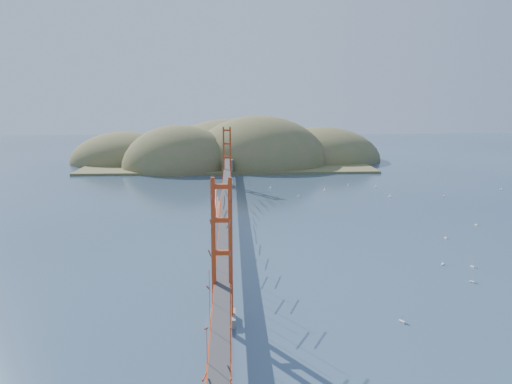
{
  "coord_description": "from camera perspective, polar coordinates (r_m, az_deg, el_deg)",
  "views": [
    {
      "loc": [
        0.75,
        -66.96,
        17.79
      ],
      "look_at": [
        4.14,
        0.0,
        4.65
      ],
      "focal_mm": 35.0,
      "sensor_mm": 36.0,
      "label": 1
    }
  ],
  "objects": [
    {
      "name": "ground",
      "position": [
        69.29,
        -3.43,
        -3.81
      ],
      "size": [
        320.0,
        320.0,
        0.0
      ],
      "primitive_type": "plane",
      "color": "#2A3E55",
      "rests_on": "ground"
    },
    {
      "name": "bridge",
      "position": [
        68.0,
        -3.5,
        1.94
      ],
      "size": [
        2.2,
        94.4,
        12.0
      ],
      "color": "gray",
      "rests_on": "ground"
    },
    {
      "name": "far_headlands",
      "position": [
        136.64,
        -2.27,
        3.6
      ],
      "size": [
        84.0,
        58.0,
        25.0
      ],
      "color": "brown",
      "rests_on": "ground"
    },
    {
      "name": "sailboat_5",
      "position": [
        75.57,
        23.88,
        -3.39
      ],
      "size": [
        0.52,
        0.57,
        0.64
      ],
      "color": "white",
      "rests_on": "ground"
    },
    {
      "name": "sailboat_12",
      "position": [
        96.17,
        1.66,
        0.51
      ],
      "size": [
        0.62,
        0.62,
        0.68
      ],
      "color": "white",
      "rests_on": "ground"
    },
    {
      "name": "sailboat_8",
      "position": [
        99.56,
        13.5,
        0.57
      ],
      "size": [
        0.61,
        0.6,
        0.69
      ],
      "color": "white",
      "rests_on": "ground"
    },
    {
      "name": "sailboat_3",
      "position": [
        94.58,
        7.83,
        0.23
      ],
      "size": [
        0.61,
        0.56,
        0.69
      ],
      "color": "white",
      "rests_on": "ground"
    },
    {
      "name": "sailboat_15",
      "position": [
        100.64,
        10.47,
        0.8
      ],
      "size": [
        0.43,
        0.5,
        0.58
      ],
      "color": "white",
      "rests_on": "ground"
    },
    {
      "name": "sailboat_6",
      "position": [
        57.52,
        23.53,
        -7.74
      ],
      "size": [
        0.52,
        0.53,
        0.6
      ],
      "color": "white",
      "rests_on": "ground"
    },
    {
      "name": "sailboat_17",
      "position": [
        104.96,
        26.21,
        0.25
      ],
      "size": [
        0.52,
        0.49,
        0.59
      ],
      "color": "white",
      "rests_on": "ground"
    },
    {
      "name": "sailboat_7",
      "position": [
        91.11,
        15.04,
        -0.47
      ],
      "size": [
        0.54,
        0.45,
        0.64
      ],
      "color": "white",
      "rests_on": "ground"
    },
    {
      "name": "sailboat_10",
      "position": [
        42.5,
        16.36,
        -13.91
      ],
      "size": [
        0.64,
        0.64,
        0.68
      ],
      "color": "white",
      "rests_on": "ground"
    },
    {
      "name": "sailboat_2",
      "position": [
        53.07,
        23.5,
        -9.3
      ],
      "size": [
        0.6,
        0.6,
        0.64
      ],
      "color": "white",
      "rests_on": "ground"
    },
    {
      "name": "sailboat_0",
      "position": [
        67.32,
        20.88,
        -4.86
      ],
      "size": [
        0.47,
        0.56,
        0.64
      ],
      "color": "white",
      "rests_on": "ground"
    },
    {
      "name": "sailboat_4",
      "position": [
        94.58,
        20.7,
        -0.39
      ],
      "size": [
        0.59,
        0.59,
        0.66
      ],
      "color": "white",
      "rests_on": "ground"
    },
    {
      "name": "sailboat_16",
      "position": [
        88.65,
        4.89,
        -0.44
      ],
      "size": [
        0.56,
        0.55,
        0.63
      ],
      "color": "white",
      "rests_on": "ground"
    },
    {
      "name": "sailboat_extra_1",
      "position": [
        57.1,
        20.56,
        -7.65
      ],
      "size": [
        0.59,
        0.59,
        0.64
      ],
      "color": "white",
      "rests_on": "ground"
    }
  ]
}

